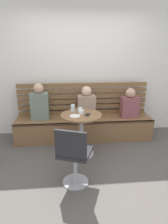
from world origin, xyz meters
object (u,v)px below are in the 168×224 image
object	(u,v)px
cup_ceramic_white	(82,112)
phone_on_table	(88,115)
person_child_middle	(130,105)
cup_glass_short	(80,110)
white_chair	(74,155)
person_child_left	(86,105)
plate_small	(75,116)
cafe_table	(81,127)
booth_bench	(84,128)
person_adult	(40,104)
cup_glass_tall	(73,108)

from	to	relation	value
cup_ceramic_white	phone_on_table	size ratio (longest dim) A/B	0.57
person_child_middle	cup_glass_short	distance (m)	1.16
cup_ceramic_white	cup_glass_short	bearing A→B (deg)	99.84
white_chair	person_child_middle	bearing A→B (deg)	50.47
person_child_left	plate_small	xyz separation A→B (m)	(-0.26, -0.71, 0.02)
person_child_left	cafe_table	bearing A→B (deg)	-103.72
booth_bench	cup_ceramic_white	size ratio (longest dim) A/B	33.75
cafe_table	person_child_left	bearing A→B (deg)	76.28
person_adult	phone_on_table	distance (m)	1.10
person_child_middle	phone_on_table	size ratio (longest dim) A/B	4.23
phone_on_table	cup_ceramic_white	bearing A→B (deg)	-1.95
cup_glass_short	plate_small	distance (m)	0.23
cafe_table	cup_glass_tall	distance (m)	0.35
white_chair	person_adult	bearing A→B (deg)	112.07
person_child_middle	cup_glass_tall	size ratio (longest dim) A/B	4.93
cup_ceramic_white	cup_glass_tall	bearing A→B (deg)	129.69
person_child_left	person_child_middle	world-z (taller)	person_child_left
plate_small	cup_ceramic_white	bearing A→B (deg)	40.20
person_child_left	cup_glass_tall	size ratio (longest dim) A/B	5.39
person_child_left	person_adult	bearing A→B (deg)	177.95
booth_bench	cup_glass_short	size ratio (longest dim) A/B	33.75
cup_ceramic_white	booth_bench	bearing A→B (deg)	80.76
cafe_table	white_chair	distance (m)	0.83
booth_bench	cafe_table	bearing A→B (deg)	-99.55
person_adult	plate_small	size ratio (longest dim) A/B	4.18
cup_glass_short	phone_on_table	distance (m)	0.19
booth_bench	cup_glass_tall	bearing A→B (deg)	-117.38
cup_glass_tall	plate_small	distance (m)	0.27
cup_glass_tall	cup_ceramic_white	bearing A→B (deg)	-50.31
booth_bench	person_child_left	distance (m)	0.51
booth_bench	person_child_middle	world-z (taller)	person_child_middle
cup_glass_tall	cup_glass_short	size ratio (longest dim) A/B	1.50
person_child_middle	cup_glass_short	bearing A→B (deg)	-153.27
cup_glass_tall	person_child_left	bearing A→B (deg)	57.86
cup_ceramic_white	cup_glass_tall	distance (m)	0.21
person_child_middle	cup_glass_short	size ratio (longest dim) A/B	7.40
booth_bench	cafe_table	xyz separation A→B (m)	(-0.10, -0.62, 0.30)
person_adult	white_chair	bearing A→B (deg)	-67.93
white_chair	cup_glass_tall	xyz separation A→B (m)	(0.03, 0.97, 0.34)
person_child_left	white_chair	bearing A→B (deg)	-102.44
cup_glass_short	cup_ceramic_white	bearing A→B (deg)	-80.16
cafe_table	booth_bench	bearing A→B (deg)	80.45
booth_bench	cup_glass_tall	world-z (taller)	cup_glass_tall
white_chair	person_adult	xyz separation A→B (m)	(-0.59, 1.46, 0.29)
booth_bench	cafe_table	size ratio (longest dim) A/B	3.65
booth_bench	white_chair	bearing A→B (deg)	-100.64
cafe_table	cup_glass_tall	world-z (taller)	cup_glass_tall
person_child_middle	cup_glass_tall	bearing A→B (deg)	-158.12
cafe_table	cup_glass_tall	bearing A→B (deg)	128.97
phone_on_table	person_adult	bearing A→B (deg)	-18.11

